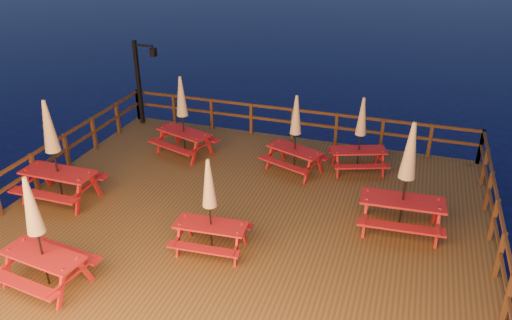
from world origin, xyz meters
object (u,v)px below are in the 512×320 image
object	(u,v)px
lamp_post	(142,75)
picnic_table_1	(37,231)
picnic_table_2	(360,134)
picnic_table_0	(210,205)

from	to	relation	value
lamp_post	picnic_table_1	xyz separation A→B (m)	(2.43, -8.40, -0.49)
lamp_post	picnic_table_2	xyz separation A→B (m)	(7.80, -1.32, -0.61)
lamp_post	picnic_table_0	bearing A→B (deg)	-50.35
picnic_table_2	lamp_post	bearing A→B (deg)	150.24
picnic_table_1	picnic_table_2	bearing A→B (deg)	60.09
lamp_post	picnic_table_1	size ratio (longest dim) A/B	1.19
lamp_post	picnic_table_2	size ratio (longest dim) A/B	1.32
lamp_post	picnic_table_1	distance (m)	8.76
lamp_post	picnic_table_2	distance (m)	7.93
lamp_post	picnic_table_0	size ratio (longest dim) A/B	1.30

